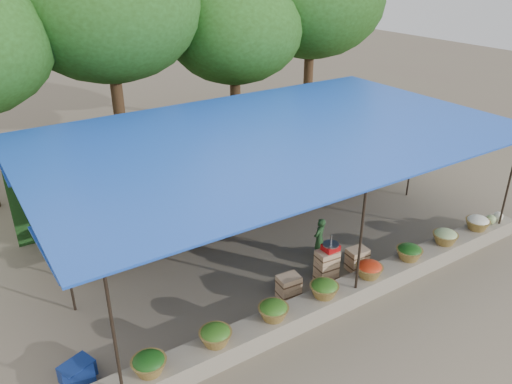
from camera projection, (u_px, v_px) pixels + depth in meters
ground at (273, 241)px, 12.32m from camera, size 60.00×60.00×0.00m
stone_curb at (350, 292)px, 10.15m from camera, size 10.60×0.55×0.40m
stall_canopy at (272, 138)px, 11.22m from camera, size 10.80×6.60×2.82m
produce_baskets at (347, 279)px, 9.95m from camera, size 8.98×0.58×0.34m
netting_backdrop at (210, 155)px, 14.16m from camera, size 10.60×0.06×2.50m
tree_row at (174, 16)px, 15.13m from camera, size 16.51×5.50×7.12m
fruit_table_left at (155, 224)px, 11.85m from camera, size 4.21×0.95×0.93m
fruit_table_right at (318, 178)px, 14.31m from camera, size 4.21×0.95×0.93m
crate_counter at (325, 270)px, 10.67m from camera, size 2.38×0.38×0.77m
weighing_scale at (331, 247)px, 10.48m from camera, size 0.35×0.35×0.37m
vendor_seated at (319, 239)px, 11.43m from camera, size 0.44×0.37×1.03m
customer_left at (113, 205)px, 12.08m from camera, size 0.93×0.75×1.85m
customer_mid at (246, 178)px, 13.96m from camera, size 1.10×1.05×1.50m
customer_right at (311, 162)px, 14.90m from camera, size 1.02×0.62×1.62m
blue_crate_front at (80, 380)px, 8.12m from camera, size 0.55×0.43×0.30m
blue_crate_back at (77, 371)px, 8.29m from camera, size 0.62×0.53×0.31m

